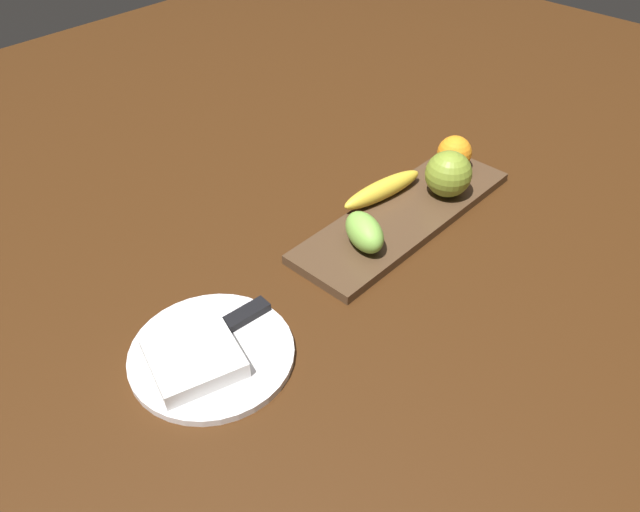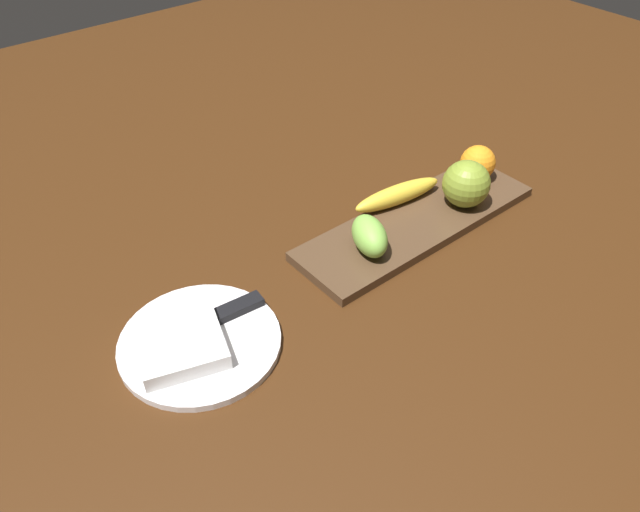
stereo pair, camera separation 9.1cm
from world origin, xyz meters
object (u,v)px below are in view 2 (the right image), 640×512
grape_bunch (370,236)px  folded_napkin (180,343)px  fruit_tray (417,222)px  orange_near_apple (478,163)px  banana (398,195)px  apple (466,184)px  dinner_plate (200,343)px  knife (223,315)px

grape_bunch → folded_napkin: bearing=-1.4°
fruit_tray → orange_near_apple: 0.18m
orange_near_apple → fruit_tray: bearing=6.5°
banana → fruit_tray: bearing=-87.9°
apple → dinner_plate: size_ratio=0.37×
banana → orange_near_apple: orange_near_apple is taller
grape_bunch → folded_napkin: 0.33m
banana → knife: size_ratio=0.95×
grape_bunch → knife: 0.26m
orange_near_apple → folded_napkin: orange_near_apple is taller
apple → folded_napkin: (0.54, -0.02, -0.03)m
apple → banana: apple is taller
apple → knife: 0.47m
dinner_plate → folded_napkin: bearing=-0.0°
apple → folded_napkin: apple is taller
dinner_plate → knife: bearing=-161.9°
apple → orange_near_apple: size_ratio=1.28×
apple → folded_napkin: bearing=-2.1°
fruit_tray → folded_napkin: 0.45m
banana → knife: 0.38m
fruit_tray → apple: bearing=167.9°
dinner_plate → fruit_tray: bearing=-180.0°
orange_near_apple → apple: bearing=26.3°
dinner_plate → orange_near_apple: bearing=-178.1°
fruit_tray → banana: (-0.01, -0.05, 0.03)m
grape_bunch → orange_near_apple: bearing=-174.5°
apple → knife: bearing=-4.3°
grape_bunch → apple: bearing=176.9°
folded_napkin → fruit_tray: bearing=180.0°
orange_near_apple → dinner_plate: bearing=1.9°
banana → dinner_plate: 0.43m
folded_napkin → knife: folded_napkin is taller
orange_near_apple → grape_bunch: 0.29m
orange_near_apple → knife: 0.54m
orange_near_apple → dinner_plate: size_ratio=0.29×
fruit_tray → orange_near_apple: size_ratio=7.09×
orange_near_apple → knife: (0.54, 0.00, -0.03)m
fruit_tray → apple: size_ratio=5.55×
banana → folded_napkin: size_ratio=1.53×
orange_near_apple → grape_bunch: (0.29, 0.03, -0.00)m
apple → folded_napkin: size_ratio=0.72×
banana → grape_bunch: bearing=-145.1°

